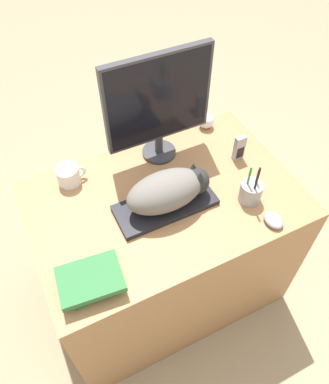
% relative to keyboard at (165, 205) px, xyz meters
% --- Properties ---
extents(ground_plane, '(12.00, 12.00, 0.00)m').
position_rel_keyboard_xyz_m(ground_plane, '(0.02, -0.33, -0.79)').
color(ground_plane, '#998466').
extents(desk, '(1.12, 0.74, 0.78)m').
position_rel_keyboard_xyz_m(desk, '(0.02, 0.04, -0.40)').
color(desk, '#9E7047').
rests_on(desk, ground_plane).
extents(keyboard, '(0.41, 0.17, 0.02)m').
position_rel_keyboard_xyz_m(keyboard, '(0.00, 0.00, 0.00)').
color(keyboard, black).
rests_on(keyboard, desk).
extents(cat, '(0.35, 0.17, 0.15)m').
position_rel_keyboard_xyz_m(cat, '(0.02, 0.00, 0.09)').
color(cat, '#66605B').
rests_on(cat, keyboard).
extents(monitor, '(0.47, 0.16, 0.50)m').
position_rel_keyboard_xyz_m(monitor, '(0.11, 0.29, 0.27)').
color(monitor, '#333338').
rests_on(monitor, desk).
extents(computer_mouse, '(0.07, 0.09, 0.03)m').
position_rel_keyboard_xyz_m(computer_mouse, '(0.35, -0.26, 0.00)').
color(computer_mouse, gray).
rests_on(computer_mouse, desk).
extents(coffee_mug, '(0.13, 0.10, 0.08)m').
position_rel_keyboard_xyz_m(coffee_mug, '(-0.31, 0.30, 0.03)').
color(coffee_mug, silver).
rests_on(coffee_mug, desk).
extents(pen_cup, '(0.09, 0.09, 0.21)m').
position_rel_keyboard_xyz_m(pen_cup, '(0.33, -0.12, 0.04)').
color(pen_cup, '#939399').
rests_on(pen_cup, desk).
extents(baseball, '(0.07, 0.07, 0.07)m').
position_rel_keyboard_xyz_m(baseball, '(0.40, 0.36, 0.02)').
color(baseball, silver).
rests_on(baseball, desk).
extents(phone, '(0.05, 0.03, 0.13)m').
position_rel_keyboard_xyz_m(phone, '(0.42, 0.11, 0.05)').
color(phone, '#99999E').
rests_on(phone, desk).
extents(book_stack, '(0.23, 0.18, 0.06)m').
position_rel_keyboard_xyz_m(book_stack, '(-0.38, -0.20, 0.02)').
color(book_stack, '#2D6B38').
rests_on(book_stack, desk).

